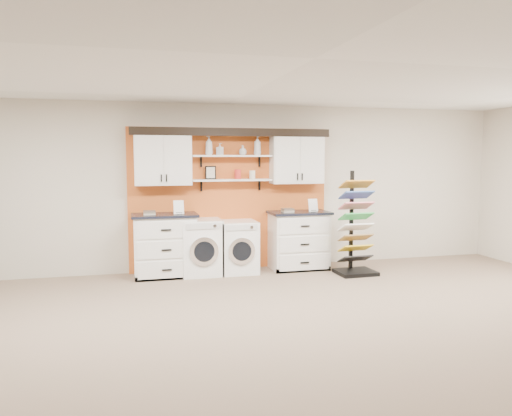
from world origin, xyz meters
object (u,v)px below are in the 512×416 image
object	(u,v)px
base_cabinet_left	(165,245)
washer	(201,247)
base_cabinet_right	(299,240)
sample_rack	(355,242)
dryer	(237,247)

from	to	relation	value
base_cabinet_left	washer	size ratio (longest dim) A/B	1.14
base_cabinet_left	base_cabinet_right	world-z (taller)	base_cabinet_left
washer	sample_rack	xyz separation A→B (m)	(2.45, -0.59, 0.08)
base_cabinet_right	washer	distance (m)	1.68
base_cabinet_left	sample_rack	bearing A→B (deg)	-11.13
base_cabinet_left	dryer	size ratio (longest dim) A/B	1.20
base_cabinet_right	sample_rack	bearing A→B (deg)	-37.77
base_cabinet_left	base_cabinet_right	size ratio (longest dim) A/B	1.02
base_cabinet_right	dryer	xyz separation A→B (m)	(-1.08, -0.00, -0.06)
base_cabinet_left	base_cabinet_right	xyz separation A→B (m)	(2.26, 0.00, -0.01)
washer	dryer	size ratio (longest dim) A/B	1.05
base_cabinet_left	sample_rack	xyz separation A→B (m)	(3.03, -0.60, 0.03)
washer	sample_rack	size ratio (longest dim) A/B	0.54
base_cabinet_left	base_cabinet_right	bearing A→B (deg)	0.00
washer	dryer	world-z (taller)	washer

